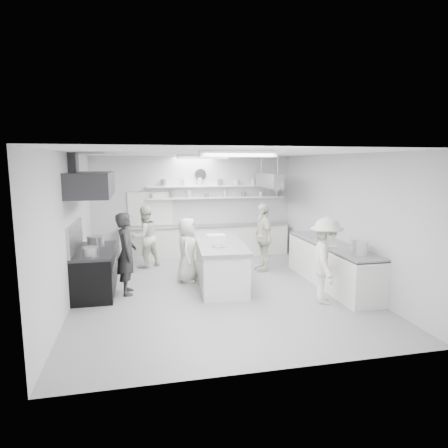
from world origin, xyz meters
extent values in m
cube|color=#9C9CA0|center=(0.00, 0.00, -0.01)|extent=(6.00, 7.00, 0.02)
cube|color=white|center=(0.00, 0.00, 3.01)|extent=(6.00, 7.00, 0.02)
cube|color=beige|center=(0.00, 3.50, 1.50)|extent=(6.00, 0.04, 3.00)
cube|color=beige|center=(0.00, -3.50, 1.50)|extent=(6.00, 0.04, 3.00)
cube|color=beige|center=(-3.00, 0.00, 1.50)|extent=(0.04, 7.00, 3.00)
cube|color=beige|center=(3.00, 0.00, 1.50)|extent=(0.04, 7.00, 3.00)
cube|color=black|center=(-2.60, 0.40, 0.45)|extent=(0.80, 1.80, 0.90)
cube|color=#2E2E30|center=(-2.60, 0.40, 2.35)|extent=(0.85, 2.00, 0.50)
cube|color=white|center=(0.30, 3.20, 0.46)|extent=(5.00, 0.60, 0.92)
cube|color=white|center=(0.70, 3.37, 1.75)|extent=(4.20, 0.26, 0.04)
cube|color=white|center=(0.70, 3.37, 2.10)|extent=(4.20, 0.26, 0.04)
cube|color=black|center=(-1.30, 3.48, 1.45)|extent=(1.30, 0.04, 1.00)
cylinder|color=white|center=(0.20, 3.46, 2.45)|extent=(0.32, 0.05, 0.32)
cube|color=white|center=(2.65, -0.20, 0.47)|extent=(0.74, 3.30, 0.94)
cube|color=#A2A2A2|center=(2.00, 2.40, 2.30)|extent=(0.30, 1.60, 0.40)
cube|color=white|center=(0.00, -1.80, 2.94)|extent=(1.30, 0.25, 0.10)
cube|color=white|center=(0.00, 1.80, 2.94)|extent=(1.30, 0.25, 0.10)
cube|color=white|center=(0.16, 0.47, 0.47)|extent=(1.16, 2.64, 0.95)
cylinder|color=#A2A2A2|center=(-2.60, 0.79, 1.05)|extent=(0.37, 0.37, 0.27)
imported|color=#292929|center=(-1.93, 0.19, 0.88)|extent=(0.45, 0.66, 1.76)
imported|color=silver|center=(-1.50, 2.34, 0.83)|extent=(1.01, 0.94, 1.65)
imported|color=silver|center=(-0.55, 0.80, 0.76)|extent=(0.65, 0.84, 1.52)
imported|color=silver|center=(1.50, 1.33, 0.88)|extent=(0.43, 1.03, 1.76)
imported|color=silver|center=(1.97, -1.22, 0.87)|extent=(0.98, 1.27, 1.73)
imported|color=#A2A2A2|center=(0.02, -0.09, 0.98)|extent=(0.31, 0.31, 0.06)
imported|color=white|center=(0.22, -0.14, 0.98)|extent=(0.19, 0.19, 0.06)
imported|color=white|center=(2.43, -0.54, 0.97)|extent=(0.26, 0.26, 0.06)
camera|label=1|loc=(-1.64, -8.17, 2.80)|focal=31.26mm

